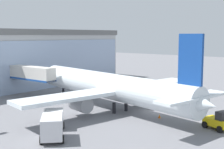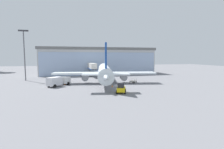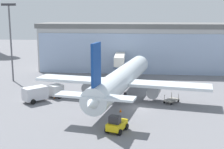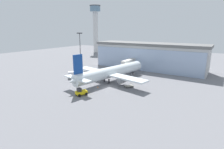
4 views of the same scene
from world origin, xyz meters
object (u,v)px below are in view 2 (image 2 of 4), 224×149
object	(u,v)px
airplane	(105,72)
pushback_tug	(121,89)
catering_truck	(58,81)
apron_light_mast	(24,51)
baggage_cart	(133,81)
safety_cone_nose	(112,86)
safety_cone_wingtip	(65,84)
jet_bridge	(91,66)

from	to	relation	value
airplane	pushback_tug	distance (m)	16.46
catering_truck	pushback_tug	bearing A→B (deg)	-90.40
airplane	catering_truck	bearing A→B (deg)	112.59
apron_light_mast	baggage_cart	bearing A→B (deg)	-22.37
airplane	catering_truck	size ratio (longest dim) A/B	5.23
apron_light_mast	safety_cone_nose	xyz separation A→B (m)	(25.76, -19.95, -10.03)
airplane	baggage_cart	size ratio (longest dim) A/B	11.21
catering_truck	baggage_cart	xyz separation A→B (m)	(22.66, 0.68, -0.97)
baggage_cart	safety_cone_wingtip	distance (m)	20.93
airplane	pushback_tug	size ratio (longest dim) A/B	9.90
apron_light_mast	catering_truck	bearing A→B (deg)	-52.05
pushback_tug	safety_cone_nose	size ratio (longest dim) A/B	6.59
apron_light_mast	pushback_tug	world-z (taller)	apron_light_mast
airplane	baggage_cart	xyz separation A→B (m)	(8.78, -2.27, -3.00)
baggage_cart	pushback_tug	distance (m)	16.31
catering_truck	airplane	bearing A→B (deg)	-35.40
safety_cone_wingtip	jet_bridge	bearing A→B (deg)	63.38
jet_bridge	safety_cone_wingtip	size ratio (longest dim) A/B	26.92
catering_truck	baggage_cart	bearing A→B (deg)	-45.71
apron_light_mast	safety_cone_wingtip	distance (m)	21.21
apron_light_mast	safety_cone_nose	world-z (taller)	apron_light_mast
airplane	safety_cone_nose	xyz separation A→B (m)	(0.39, -8.16, -3.23)
airplane	catering_truck	distance (m)	14.33
pushback_tug	safety_cone_nose	xyz separation A→B (m)	(-0.02, 8.10, -0.70)
pushback_tug	safety_cone_nose	distance (m)	8.13
catering_truck	baggage_cart	size ratio (longest dim) A/B	2.15
safety_cone_wingtip	safety_cone_nose	bearing A→B (deg)	-28.40
baggage_cart	safety_cone_nose	world-z (taller)	baggage_cart
airplane	safety_cone_nose	world-z (taller)	airplane
catering_truck	safety_cone_nose	bearing A→B (deg)	-67.49
safety_cone_nose	pushback_tug	bearing A→B (deg)	-89.87
catering_truck	safety_cone_nose	distance (m)	15.23
safety_cone_nose	apron_light_mast	bearing A→B (deg)	142.25
baggage_cart	safety_cone_nose	size ratio (longest dim) A/B	5.82
airplane	safety_cone_wingtip	distance (m)	12.63
airplane	baggage_cart	distance (m)	9.56
baggage_cart	safety_cone_nose	distance (m)	10.26
baggage_cart	safety_cone_nose	bearing A→B (deg)	-17.97
jet_bridge	safety_cone_nose	size ratio (longest dim) A/B	26.92
airplane	safety_cone_nose	size ratio (longest dim) A/B	65.23
safety_cone_nose	jet_bridge	bearing A→B (deg)	94.19
safety_cone_nose	catering_truck	bearing A→B (deg)	159.94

